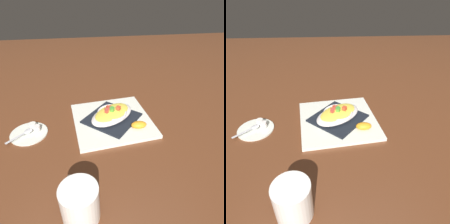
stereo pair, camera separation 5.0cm
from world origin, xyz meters
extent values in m
plane|color=brown|center=(0.00, 0.00, 0.00)|extent=(2.60, 2.60, 0.00)
cube|color=white|center=(0.00, 0.00, 0.01)|extent=(0.31, 0.31, 0.01)
cube|color=black|center=(0.00, 0.00, 0.02)|extent=(0.24, 0.24, 0.01)
ellipsoid|color=silver|center=(0.00, 0.00, 0.03)|extent=(0.21, 0.20, 0.03)
torus|color=silver|center=(0.00, 0.00, 0.04)|extent=(0.15, 0.15, 0.01)
ellipsoid|color=yellow|center=(0.00, 0.00, 0.04)|extent=(0.17, 0.16, 0.02)
cube|color=#CD492D|center=(0.00, 0.00, 0.06)|extent=(0.01, 0.01, 0.01)
cube|color=green|center=(0.00, 0.00, 0.06)|extent=(0.02, 0.02, 0.01)
cube|color=green|center=(0.00, 0.00, 0.06)|extent=(0.01, 0.01, 0.01)
cube|color=#C84435|center=(0.01, -0.01, 0.06)|extent=(0.01, 0.01, 0.01)
cube|color=red|center=(0.00, 0.00, 0.06)|extent=(0.01, 0.01, 0.01)
cube|color=#CB493C|center=(0.02, 0.00, 0.06)|extent=(0.01, 0.01, 0.01)
cube|color=#CB4539|center=(0.02, 0.01, 0.06)|extent=(0.02, 0.02, 0.01)
cube|color=#CE482C|center=(0.01, -0.02, 0.06)|extent=(0.01, 0.01, 0.01)
cube|color=#D7472A|center=(-0.02, 0.00, 0.06)|extent=(0.02, 0.02, 0.01)
cube|color=#50A135|center=(0.00, 0.01, 0.06)|extent=(0.02, 0.02, 0.01)
ellipsoid|color=#491C6C|center=(-0.09, 0.06, 0.02)|extent=(0.06, 0.05, 0.01)
ellipsoid|color=orange|center=(-0.09, 0.07, 0.02)|extent=(0.05, 0.03, 0.02)
cylinder|color=white|center=(0.12, 0.35, 0.05)|extent=(0.09, 0.09, 0.09)
torus|color=white|center=(0.14, 0.31, 0.05)|extent=(0.03, 0.05, 0.05)
cylinder|color=#4C2D14|center=(0.12, 0.35, 0.03)|extent=(0.07, 0.07, 0.05)
cylinder|color=silver|center=(0.29, 0.03, 0.00)|extent=(0.13, 0.13, 0.01)
ellipsoid|color=silver|center=(0.29, 0.03, 0.01)|extent=(0.04, 0.04, 0.01)
cube|color=silver|center=(0.33, 0.07, 0.01)|extent=(0.06, 0.05, 0.00)
cylinder|color=white|center=(0.27, 0.02, 0.02)|extent=(0.02, 0.02, 0.02)
cylinder|color=white|center=(0.28, 0.01, 0.02)|extent=(0.02, 0.02, 0.02)
camera|label=1|loc=(0.09, 0.62, 0.45)|focal=32.83mm
camera|label=2|loc=(0.04, 0.62, 0.45)|focal=32.83mm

